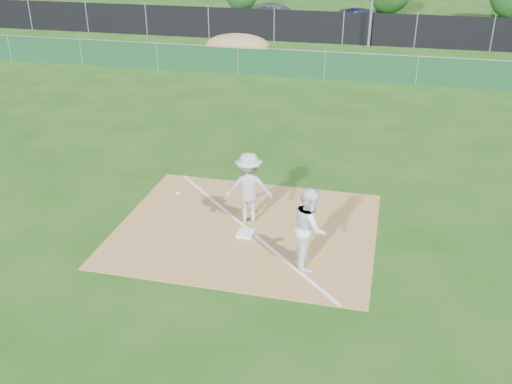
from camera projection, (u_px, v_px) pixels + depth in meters
The scene contains 13 objects.
ground at pixel (306, 113), 21.34m from camera, with size 90.00×90.00×0.00m, color #19400D.
infield_dirt at pixel (247, 229), 13.47m from camera, with size 6.00×5.00×0.02m, color olive.
foul_line at pixel (247, 228), 13.46m from camera, with size 0.08×7.00×0.01m, color white.
green_fence at pixel (325, 66), 25.44m from camera, with size 44.00×0.05×1.20m, color #0F371B.
dirt_mound at pixel (237, 46), 29.56m from camera, with size 3.38×2.60×1.17m, color olive.
black_fence at pixel (343, 28), 32.30m from camera, with size 46.00×0.04×1.80m, color black.
parking_lot at pixel (350, 29), 37.06m from camera, with size 46.00×9.00×0.01m, color black.
first_base at pixel (245, 234), 13.16m from camera, with size 0.37×0.37×0.08m, color white.
play_at_first at pixel (249, 188), 13.43m from camera, with size 2.42×0.91×1.75m.
runner at pixel (310, 227), 11.75m from camera, with size 0.86×0.67×1.77m, color white.
car_left at pixel (278, 14), 37.88m from camera, with size 1.72×4.27×1.45m, color #AFB1B7.
car_mid at pixel (364, 21), 35.68m from camera, with size 1.47×4.22×1.39m, color black.
car_right at pixel (429, 25), 34.91m from camera, with size 1.69×4.15×1.21m, color black.
Camera 1 is at (2.97, -10.35, 6.69)m, focal length 40.00 mm.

